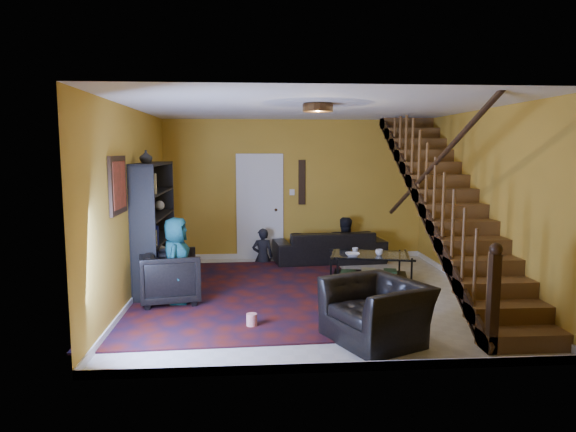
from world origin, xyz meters
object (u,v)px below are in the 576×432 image
Objects in this scene: bookshelf at (155,228)px; coffee_table at (370,266)px; armchair_right at (376,311)px; sofa at (329,246)px; armchair_left at (170,277)px.

bookshelf is 1.43× the size of coffee_table.
bookshelf is at bearing -178.71° from coffee_table.
armchair_right is 0.77× the size of coffee_table.
armchair_right reaches higher than coffee_table.
sofa is at bearing 153.82° from armchair_right.
sofa is at bearing 29.11° from bookshelf.
sofa reaches higher than coffee_table.
coffee_table is at bearing 1.29° from bookshelf.
coffee_table is at bearing -85.01° from armchair_left.
armchair_right is at bearing -40.68° from bookshelf.
coffee_table is at bearing 99.11° from sofa.
coffee_table is (0.54, 2.61, -0.07)m from armchair_right.
bookshelf is at bearing 23.07° from sofa.
armchair_left reaches higher than sofa.
sofa is 4.24m from armchair_right.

